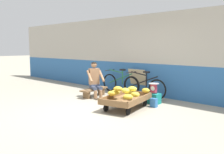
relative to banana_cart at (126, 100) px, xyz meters
The scene contains 12 objects.
ground_plane 0.96m from the banana_cart, 122.00° to the right, with size 80.00×80.00×0.00m, color gray.
back_wall 2.37m from the banana_cart, 103.66° to the left, with size 16.00×0.30×2.70m.
banana_cart is the anchor object (origin of this frame).
banana_pile 0.24m from the banana_cart, 44.76° to the right, with size 0.91×1.25×0.26m.
low_bench 1.86m from the banana_cart, 164.02° to the left, with size 0.46×1.13×0.27m.
vendor_seated 1.81m from the banana_cart, 164.44° to the left, with size 0.74×0.63×1.14m.
plastic_crate 1.00m from the banana_cart, 78.33° to the left, with size 0.36×0.28×0.30m.
weighing_scale 1.02m from the banana_cart, 78.31° to the left, with size 0.30×0.30×0.29m.
bicycle_near_left 2.24m from the banana_cart, 135.08° to the left, with size 1.66×0.48×0.86m.
bicycle_far_left 1.60m from the banana_cart, 109.17° to the left, with size 1.66×0.48×0.86m.
sign_board 2.12m from the banana_cart, 118.23° to the left, with size 0.70×0.28×0.87m.
shopping_bag 0.78m from the banana_cart, 56.07° to the left, with size 0.18×0.12×0.24m, color #3370B7.
Camera 1 is at (4.43, -4.00, 1.61)m, focal length 38.60 mm.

